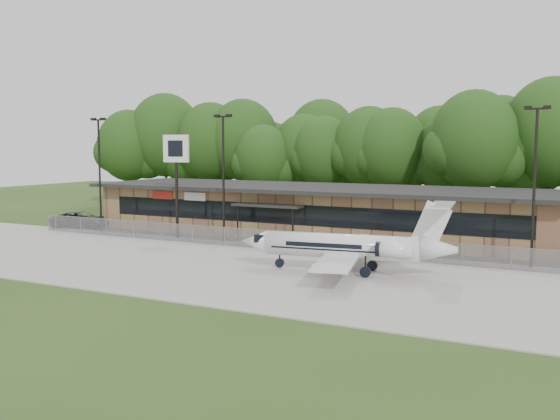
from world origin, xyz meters
The scene contains 12 objects.
ground centered at (0.00, 0.00, 0.00)m, with size 160.00×160.00×0.00m, color #2B4217.
apron centered at (0.00, 8.00, 0.04)m, with size 64.00×18.00×0.08m, color #9E9B93.
parking_lot centered at (0.00, 19.50, 0.03)m, with size 50.00×9.00×0.06m, color #383835.
terminal centered at (0.00, 23.94, 2.18)m, with size 41.00×11.65×4.30m.
fence centered at (0.00, 15.00, 0.78)m, with size 46.00×0.04×1.52m.
treeline centered at (0.00, 42.00, 7.50)m, with size 72.00×12.00×15.00m, color #203A12, non-canonical shape.
light_pole_left centered at (-18.00, 16.50, 5.98)m, with size 1.55×0.30×10.23m.
light_pole_mid centered at (-5.00, 16.50, 5.98)m, with size 1.55×0.30×10.23m.
light_pole_right centered at (18.00, 16.50, 5.98)m, with size 1.55×0.30×10.23m.
business_jet centered at (8.34, 9.59, 1.63)m, with size 13.54×12.12×4.56m.
suv centered at (-22.00, 18.11, 0.78)m, with size 2.59×5.62×1.56m, color #303133.
pole_sign centered at (-9.81, 16.79, 6.64)m, with size 2.29×0.63×8.68m.
Camera 1 is at (21.68, -25.44, 7.72)m, focal length 40.00 mm.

